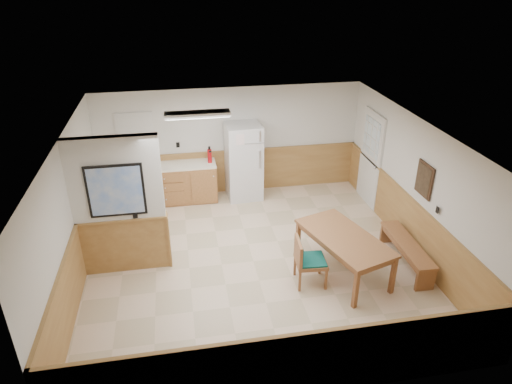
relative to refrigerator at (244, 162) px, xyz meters
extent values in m
plane|color=beige|center=(-0.24, -2.63, -0.88)|extent=(6.00, 6.00, 0.00)
cube|color=silver|center=(-0.24, -2.63, 1.62)|extent=(6.00, 6.00, 0.02)
cube|color=silver|center=(-0.24, 0.37, 0.37)|extent=(6.00, 0.02, 2.50)
cube|color=silver|center=(2.76, -2.63, 0.37)|extent=(0.02, 6.00, 2.50)
cube|color=silver|center=(-3.24, -2.63, 0.37)|extent=(0.02, 6.00, 2.50)
cube|color=#A67F42|center=(-0.24, 0.35, -0.38)|extent=(6.00, 0.04, 1.00)
cube|color=#A67F42|center=(2.74, -2.63, -0.38)|extent=(0.04, 6.00, 1.00)
cube|color=#A67F42|center=(-3.22, -2.63, -0.38)|extent=(0.04, 6.00, 1.00)
cube|color=silver|center=(-2.49, -2.43, 0.87)|extent=(1.50, 0.15, 1.50)
cube|color=#A67F42|center=(-2.49, -2.43, -0.38)|extent=(1.50, 0.17, 1.00)
cube|color=black|center=(-2.49, -2.52, 0.72)|extent=(0.92, 0.03, 0.92)
cube|color=silver|center=(-2.49, -2.54, 0.72)|extent=(0.84, 0.01, 0.84)
cube|color=#AC6A3D|center=(-1.34, 0.05, -0.45)|extent=(1.40, 0.60, 0.86)
cube|color=#AC6A3D|center=(-2.81, 0.05, -0.45)|extent=(0.06, 0.60, 0.86)
cube|color=#AC6A3D|center=(-2.07, 0.05, -0.45)|extent=(0.06, 0.60, 0.86)
cube|color=#EEE4C8|center=(-1.74, 0.05, 0.00)|extent=(2.20, 0.60, 0.04)
cube|color=#EEE4C8|center=(-1.74, 0.35, 0.07)|extent=(2.20, 0.02, 0.10)
cube|color=silver|center=(2.73, -0.73, 0.15)|extent=(0.05, 1.02, 2.15)
cube|color=silver|center=(2.72, -0.73, 0.15)|extent=(0.04, 0.90, 2.05)
cube|color=silver|center=(2.69, -0.73, 0.67)|extent=(0.02, 0.76, 0.80)
cube|color=silver|center=(-2.34, 0.35, 0.67)|extent=(0.80, 0.03, 1.00)
cube|color=silver|center=(-2.34, 0.34, 0.67)|extent=(0.70, 0.01, 0.90)
cube|color=#382416|center=(2.73, -2.93, 0.67)|extent=(0.03, 0.50, 0.60)
cube|color=black|center=(2.71, -2.93, 0.67)|extent=(0.01, 0.42, 0.52)
cube|color=silver|center=(-1.04, -1.33, 1.57)|extent=(1.20, 0.30, 0.08)
cube|color=white|center=(-1.04, -1.33, 1.53)|extent=(1.15, 0.25, 0.01)
cube|color=silver|center=(0.00, 0.00, 0.00)|extent=(0.81, 0.74, 1.76)
cube|color=silver|center=(0.31, -0.36, 0.72)|extent=(0.03, 0.02, 0.23)
cube|color=silver|center=(0.31, -0.36, 0.18)|extent=(0.03, 0.02, 0.41)
cube|color=brown|center=(1.23, -3.24, -0.15)|extent=(1.39, 1.97, 0.05)
cube|color=brown|center=(1.23, -3.24, -0.23)|extent=(1.27, 1.84, 0.10)
cube|color=brown|center=(1.12, -4.15, -0.53)|extent=(0.09, 0.09, 0.70)
cube|color=brown|center=(0.61, -2.57, -0.53)|extent=(0.09, 0.09, 0.70)
cube|color=brown|center=(1.85, -3.91, -0.53)|extent=(0.09, 0.09, 0.70)
cube|color=brown|center=(1.35, -2.33, -0.53)|extent=(0.09, 0.09, 0.70)
cube|color=brown|center=(2.45, -3.20, -0.45)|extent=(0.39, 1.60, 0.05)
cube|color=brown|center=(2.45, -3.95, -0.68)|extent=(0.33, 0.07, 0.40)
cube|color=brown|center=(2.45, -2.45, -0.68)|extent=(0.33, 0.07, 0.40)
cube|color=brown|center=(0.61, -3.40, -0.46)|extent=(0.54, 0.54, 0.06)
cube|color=#115753|center=(0.61, -3.40, -0.41)|extent=(0.50, 0.50, 0.03)
cube|color=brown|center=(0.38, -3.38, -0.23)|extent=(0.09, 0.51, 0.40)
cube|color=#115753|center=(0.16, -3.37, -0.23)|extent=(0.05, 0.44, 0.34)
cube|color=brown|center=(0.37, -3.60, -0.68)|extent=(0.04, 0.04, 0.39)
cube|color=brown|center=(0.40, -3.16, -0.68)|extent=(0.04, 0.04, 0.39)
cube|color=brown|center=(0.81, -3.64, -0.68)|extent=(0.04, 0.04, 0.39)
cube|color=brown|center=(0.84, -3.19, -0.68)|extent=(0.04, 0.04, 0.39)
cylinder|color=#B10910|center=(-0.76, 0.04, 0.18)|extent=(0.11, 0.11, 0.31)
cylinder|color=black|center=(-0.76, 0.04, 0.37)|extent=(0.05, 0.05, 0.07)
cylinder|color=#1B9444|center=(-2.54, 0.09, 0.12)|extent=(0.08, 0.08, 0.21)
camera|label=1|loc=(-1.43, -9.46, 4.03)|focal=32.00mm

